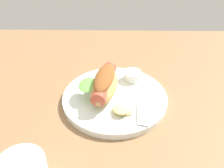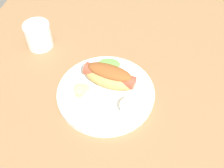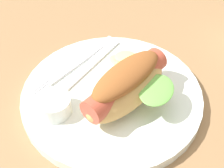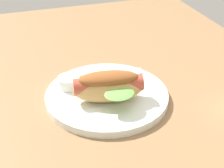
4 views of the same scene
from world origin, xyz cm
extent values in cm
cube|color=olive|center=(0.00, 0.00, -0.90)|extent=(120.00, 90.00, 1.80)
cylinder|color=white|center=(-1.13, 1.85, 0.80)|extent=(26.12, 26.12, 1.60)
ellipsoid|color=tan|center=(-3.66, 2.30, 4.24)|extent=(8.47, 15.17, 5.29)
cylinder|color=#B24733|center=(-3.66, 2.30, 5.17)|extent=(5.80, 14.33, 3.38)
ellipsoid|color=brown|center=(-3.66, 2.30, 6.69)|extent=(6.60, 12.79, 2.60)
ellipsoid|color=#6BB74C|center=(-7.65, 1.33, 5.30)|extent=(4.76, 6.23, 1.02)
cylinder|color=white|center=(3.62, 8.97, 2.84)|extent=(4.73, 4.73, 2.47)
cube|color=silver|center=(6.56, -1.94, 1.80)|extent=(3.26, 13.92, 0.40)
cube|color=silver|center=(8.28, 6.44, 1.80)|extent=(0.77, 3.21, 0.40)
cube|color=silver|center=(7.83, 6.51, 1.80)|extent=(0.77, 3.21, 0.40)
cube|color=silver|center=(7.39, 6.58, 1.80)|extent=(0.77, 3.21, 0.40)
cube|color=silver|center=(4.78, -1.67, 1.78)|extent=(2.02, 13.68, 0.36)
ellipsoid|color=#E2CA74|center=(1.04, -4.43, 1.85)|extent=(4.43, 2.91, 0.50)
ellipsoid|color=#E2CA74|center=(0.26, -4.26, 2.29)|extent=(4.01, 4.58, 0.94)
ellipsoid|color=#E2CA74|center=(0.53, -4.93, 2.72)|extent=(4.31, 3.88, 0.85)
cylinder|color=white|center=(-15.72, -22.89, 3.98)|extent=(7.91, 7.91, 7.96)
camera|label=1|loc=(-1.08, -45.70, 39.94)|focal=39.12mm
camera|label=2|loc=(40.43, 12.94, 57.34)|focal=42.37mm
camera|label=3|loc=(-18.43, 29.69, 36.47)|focal=53.21mm
camera|label=4|loc=(-58.89, 19.83, 41.24)|focal=54.59mm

